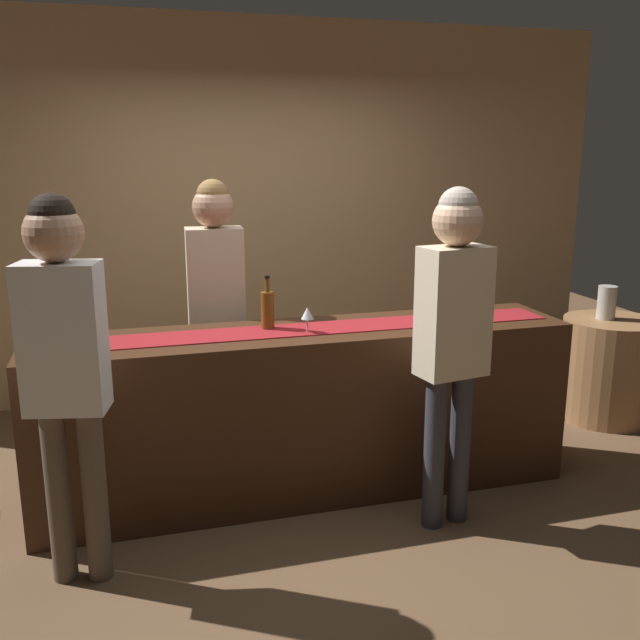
{
  "coord_description": "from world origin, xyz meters",
  "views": [
    {
      "loc": [
        -0.96,
        -3.65,
        1.93
      ],
      "look_at": [
        0.08,
        0.0,
        1.01
      ],
      "focal_mm": 39.61,
      "sensor_mm": 36.0,
      "label": 1
    }
  ],
  "objects_px": {
    "wine_bottle_amber": "(268,309)",
    "customer_sipping": "(453,322)",
    "wine_bottle_clear": "(444,299)",
    "customer_browsing": "(64,349)",
    "vase_on_side_table": "(607,303)",
    "wine_glass_near_customer": "(49,325)",
    "bartender": "(216,289)",
    "round_side_table": "(608,369)",
    "wine_glass_mid_counter": "(307,314)"
  },
  "relations": [
    {
      "from": "wine_bottle_amber",
      "to": "customer_sipping",
      "type": "distance_m",
      "value": 1.03
    },
    {
      "from": "wine_bottle_amber",
      "to": "customer_browsing",
      "type": "xyz_separation_m",
      "value": [
        -1.02,
        -0.63,
        0.03
      ]
    },
    {
      "from": "wine_bottle_clear",
      "to": "customer_browsing",
      "type": "height_order",
      "value": "customer_browsing"
    },
    {
      "from": "wine_glass_mid_counter",
      "to": "customer_sipping",
      "type": "bearing_deg",
      "value": -38.39
    },
    {
      "from": "wine_bottle_amber",
      "to": "vase_on_side_table",
      "type": "distance_m",
      "value": 2.62
    },
    {
      "from": "customer_browsing",
      "to": "round_side_table",
      "type": "height_order",
      "value": "customer_browsing"
    },
    {
      "from": "wine_glass_mid_counter",
      "to": "bartender",
      "type": "xyz_separation_m",
      "value": [
        -0.4,
        0.65,
        0.03
      ]
    },
    {
      "from": "bartender",
      "to": "customer_sipping",
      "type": "xyz_separation_m",
      "value": [
        1.02,
        -1.14,
        -0.0
      ]
    },
    {
      "from": "round_side_table",
      "to": "vase_on_side_table",
      "type": "relative_size",
      "value": 3.08
    },
    {
      "from": "wine_bottle_clear",
      "to": "wine_bottle_amber",
      "type": "relative_size",
      "value": 1.0
    },
    {
      "from": "customer_sipping",
      "to": "round_side_table",
      "type": "xyz_separation_m",
      "value": [
        1.8,
        1.06,
        -0.73
      ]
    },
    {
      "from": "wine_bottle_clear",
      "to": "round_side_table",
      "type": "bearing_deg",
      "value": 15.7
    },
    {
      "from": "wine_glass_mid_counter",
      "to": "customer_browsing",
      "type": "height_order",
      "value": "customer_browsing"
    },
    {
      "from": "wine_bottle_amber",
      "to": "wine_glass_near_customer",
      "type": "xyz_separation_m",
      "value": [
        -1.13,
        -0.01,
        -0.01
      ]
    },
    {
      "from": "bartender",
      "to": "round_side_table",
      "type": "relative_size",
      "value": 2.38
    },
    {
      "from": "bartender",
      "to": "wine_bottle_clear",
      "type": "bearing_deg",
      "value": 161.27
    },
    {
      "from": "wine_glass_mid_counter",
      "to": "bartender",
      "type": "bearing_deg",
      "value": 121.78
    },
    {
      "from": "wine_bottle_clear",
      "to": "wine_glass_near_customer",
      "type": "distance_m",
      "value": 2.19
    },
    {
      "from": "wine_bottle_clear",
      "to": "wine_bottle_amber",
      "type": "distance_m",
      "value": 1.06
    },
    {
      "from": "wine_glass_near_customer",
      "to": "bartender",
      "type": "distance_m",
      "value": 1.06
    },
    {
      "from": "wine_glass_near_customer",
      "to": "customer_browsing",
      "type": "bearing_deg",
      "value": -79.61
    },
    {
      "from": "wine_glass_near_customer",
      "to": "bartender",
      "type": "height_order",
      "value": "bartender"
    },
    {
      "from": "round_side_table",
      "to": "wine_bottle_amber",
      "type": "bearing_deg",
      "value": -170.7
    },
    {
      "from": "wine_bottle_amber",
      "to": "customer_sipping",
      "type": "xyz_separation_m",
      "value": [
        0.81,
        -0.63,
        0.03
      ]
    },
    {
      "from": "wine_bottle_clear",
      "to": "wine_bottle_amber",
      "type": "height_order",
      "value": "same"
    },
    {
      "from": "customer_sipping",
      "to": "round_side_table",
      "type": "relative_size",
      "value": 2.38
    },
    {
      "from": "wine_bottle_amber",
      "to": "round_side_table",
      "type": "height_order",
      "value": "wine_bottle_amber"
    },
    {
      "from": "wine_glass_near_customer",
      "to": "customer_sipping",
      "type": "bearing_deg",
      "value": -17.67
    },
    {
      "from": "wine_bottle_clear",
      "to": "customer_sipping",
      "type": "xyz_separation_m",
      "value": [
        -0.25,
        -0.62,
        0.03
      ]
    },
    {
      "from": "wine_glass_near_customer",
      "to": "bartender",
      "type": "bearing_deg",
      "value": 29.72
    },
    {
      "from": "customer_browsing",
      "to": "vase_on_side_table",
      "type": "xyz_separation_m",
      "value": [
        3.59,
        1.1,
        -0.24
      ]
    },
    {
      "from": "wine_glass_mid_counter",
      "to": "round_side_table",
      "type": "relative_size",
      "value": 0.19
    },
    {
      "from": "bartender",
      "to": "round_side_table",
      "type": "distance_m",
      "value": 2.92
    },
    {
      "from": "wine_bottle_amber",
      "to": "vase_on_side_table",
      "type": "bearing_deg",
      "value": 10.2
    },
    {
      "from": "customer_browsing",
      "to": "round_side_table",
      "type": "relative_size",
      "value": 2.38
    },
    {
      "from": "wine_glass_mid_counter",
      "to": "bartender",
      "type": "relative_size",
      "value": 0.08
    },
    {
      "from": "bartender",
      "to": "customer_sipping",
      "type": "height_order",
      "value": "bartender"
    },
    {
      "from": "wine_glass_mid_counter",
      "to": "customer_sipping",
      "type": "xyz_separation_m",
      "value": [
        0.62,
        -0.49,
        0.03
      ]
    },
    {
      "from": "bartender",
      "to": "customer_browsing",
      "type": "relative_size",
      "value": 1.0
    },
    {
      "from": "wine_glass_mid_counter",
      "to": "vase_on_side_table",
      "type": "relative_size",
      "value": 0.6
    },
    {
      "from": "customer_browsing",
      "to": "vase_on_side_table",
      "type": "distance_m",
      "value": 3.76
    },
    {
      "from": "vase_on_side_table",
      "to": "wine_glass_near_customer",
      "type": "bearing_deg",
      "value": -172.66
    },
    {
      "from": "customer_sipping",
      "to": "customer_browsing",
      "type": "xyz_separation_m",
      "value": [
        -1.83,
        -0.0,
        0.0
      ]
    },
    {
      "from": "customer_browsing",
      "to": "vase_on_side_table",
      "type": "bearing_deg",
      "value": 29.59
    },
    {
      "from": "customer_sipping",
      "to": "round_side_table",
      "type": "bearing_deg",
      "value": 20.73
    },
    {
      "from": "vase_on_side_table",
      "to": "customer_sipping",
      "type": "bearing_deg",
      "value": -148.12
    },
    {
      "from": "wine_glass_near_customer",
      "to": "round_side_table",
      "type": "height_order",
      "value": "wine_glass_near_customer"
    },
    {
      "from": "customer_sipping",
      "to": "bartender",
      "type": "bearing_deg",
      "value": 122.12
    },
    {
      "from": "wine_bottle_clear",
      "to": "wine_glass_mid_counter",
      "type": "height_order",
      "value": "wine_bottle_clear"
    },
    {
      "from": "bartender",
      "to": "vase_on_side_table",
      "type": "xyz_separation_m",
      "value": [
        2.78,
        -0.05,
        -0.24
      ]
    }
  ]
}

